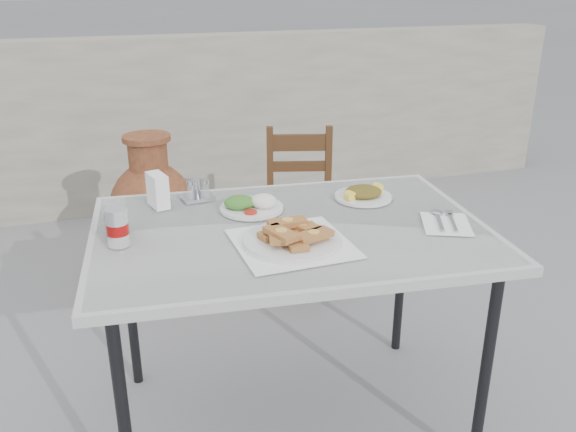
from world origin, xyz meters
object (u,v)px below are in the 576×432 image
object	(u,v)px
cola_glass	(116,220)
chair	(300,206)
salad_chopped_plate	(363,194)
pide_plate	(292,234)
condiment_caddy	(198,192)
salad_rice_plate	(251,204)
cafe_table	(291,242)
soda_can	(117,227)
napkin_holder	(158,190)
terracotta_urn	(153,216)

from	to	relation	value
cola_glass	chair	distance (m)	1.44
salad_chopped_plate	cola_glass	world-z (taller)	cola_glass
pide_plate	cola_glass	xyz separation A→B (m)	(-0.52, 0.26, 0.02)
salad_chopped_plate	condiment_caddy	distance (m)	0.63
salad_rice_plate	salad_chopped_plate	distance (m)	0.44
condiment_caddy	cafe_table	bearing A→B (deg)	-55.46
pide_plate	soda_can	world-z (taller)	soda_can
chair	soda_can	bearing A→B (deg)	-116.99
chair	cafe_table	bearing A→B (deg)	-95.39
cola_glass	salad_rice_plate	bearing A→B (deg)	8.06
cafe_table	soda_can	distance (m)	0.57
salad_chopped_plate	soda_can	xyz separation A→B (m)	(-0.91, -0.15, 0.04)
cola_glass	condiment_caddy	xyz separation A→B (m)	(0.31, 0.24, -0.02)
cafe_table	salad_chopped_plate	distance (m)	0.40
cafe_table	pide_plate	world-z (taller)	pide_plate
salad_rice_plate	napkin_holder	world-z (taller)	napkin_holder
pide_plate	cola_glass	world-z (taller)	cola_glass
cola_glass	cafe_table	bearing A→B (deg)	-12.55
cafe_table	terracotta_urn	bearing A→B (deg)	104.37
pide_plate	chair	bearing A→B (deg)	69.17
pide_plate	terracotta_urn	world-z (taller)	pide_plate
cafe_table	cola_glass	size ratio (longest dim) A/B	12.64
pide_plate	salad_rice_plate	world-z (taller)	pide_plate
soda_can	salad_rice_plate	bearing A→B (deg)	19.18
salad_chopped_plate	condiment_caddy	xyz separation A→B (m)	(-0.60, 0.19, 0.01)
pide_plate	chair	xyz separation A→B (m)	(0.46, 1.22, -0.40)
napkin_holder	condiment_caddy	bearing A→B (deg)	-2.43
salad_chopped_plate	soda_can	distance (m)	0.92
pide_plate	salad_chopped_plate	distance (m)	0.50
salad_rice_plate	cola_glass	xyz separation A→B (m)	(-0.47, -0.07, 0.03)
pide_plate	condiment_caddy	xyz separation A→B (m)	(-0.21, 0.50, -0.01)
cola_glass	napkin_holder	distance (m)	0.26
soda_can	condiment_caddy	bearing A→B (deg)	46.89
salad_rice_plate	pide_plate	bearing A→B (deg)	-82.18
cola_glass	condiment_caddy	distance (m)	0.39
salad_chopped_plate	chair	distance (m)	0.99
napkin_holder	soda_can	bearing A→B (deg)	-131.51
pide_plate	soda_can	distance (m)	0.55
terracotta_urn	condiment_caddy	bearing A→B (deg)	-84.75
condiment_caddy	chair	distance (m)	1.06
pide_plate	condiment_caddy	world-z (taller)	condiment_caddy
salad_rice_plate	condiment_caddy	xyz separation A→B (m)	(-0.16, 0.17, 0.01)
salad_rice_plate	terracotta_urn	distance (m)	1.23
napkin_holder	condiment_caddy	size ratio (longest dim) A/B	1.02
napkin_holder	condiment_caddy	distance (m)	0.16
terracotta_urn	salad_chopped_plate	bearing A→B (deg)	-58.87
napkin_holder	chair	size ratio (longest dim) A/B	0.15
pide_plate	soda_can	xyz separation A→B (m)	(-0.52, 0.16, 0.03)
cafe_table	salad_chopped_plate	world-z (taller)	salad_chopped_plate
condiment_caddy	terracotta_urn	xyz separation A→B (m)	(-0.09, 0.95, -0.45)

